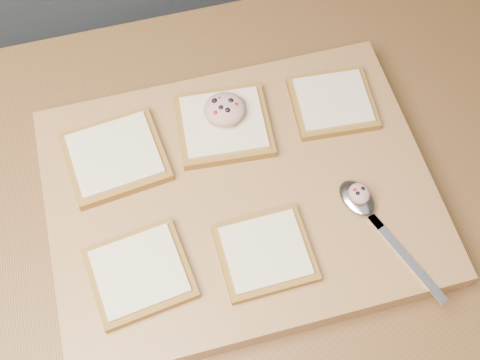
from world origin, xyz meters
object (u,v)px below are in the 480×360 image
object	(u,v)px
bread_far_center	(224,125)
tuna_salad_dollop	(225,109)
spoon	(364,207)
cutting_board	(240,196)

from	to	relation	value
bread_far_center	tuna_salad_dollop	distance (m)	0.03
tuna_salad_dollop	spoon	size ratio (longest dim) A/B	0.30
cutting_board	tuna_salad_dollop	world-z (taller)	tuna_salad_dollop
cutting_board	tuna_salad_dollop	size ratio (longest dim) A/B	8.85
spoon	bread_far_center	bearing A→B (deg)	131.41
cutting_board	bread_far_center	size ratio (longest dim) A/B	3.72
bread_far_center	spoon	bearing A→B (deg)	-48.59
cutting_board	tuna_salad_dollop	bearing A→B (deg)	86.31
cutting_board	spoon	size ratio (longest dim) A/B	2.62
bread_far_center	cutting_board	bearing A→B (deg)	-91.35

